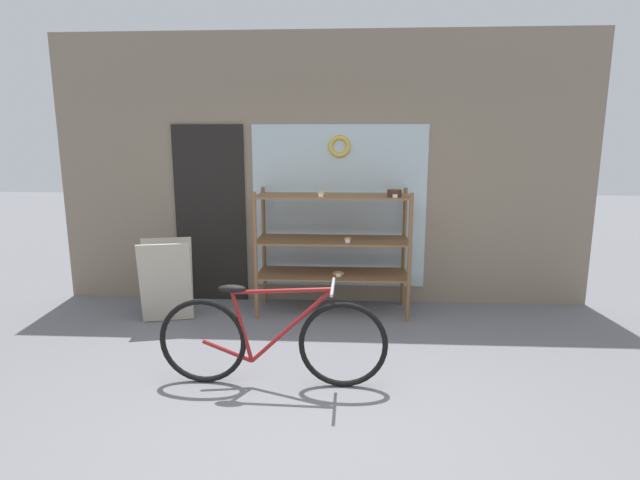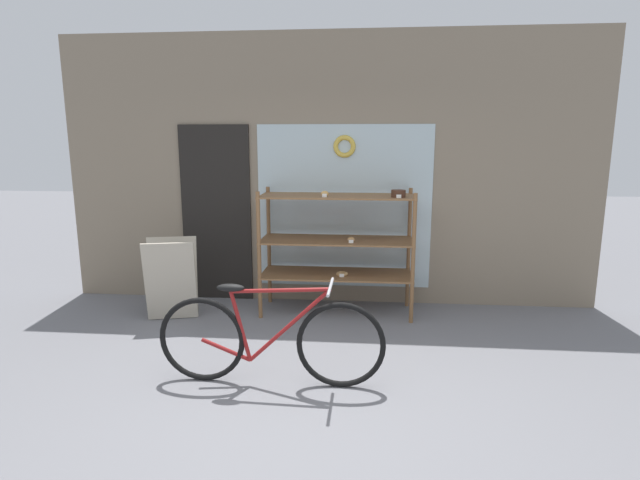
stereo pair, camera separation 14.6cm
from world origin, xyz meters
The scene contains 5 objects.
ground_plane centered at (0.00, 0.00, 0.00)m, with size 30.00×30.00×0.00m, color slate.
storefront_facade centered at (-0.03, 2.60, 1.53)m, with size 6.26×0.13×3.12m.
display_case centered at (0.16, 2.16, 0.85)m, with size 1.68×0.60×1.41m.
bicycle centered at (-0.29, 0.41, 0.37)m, with size 1.82×0.46×0.83m.
sandwich_board centered at (-1.62, 1.77, 0.45)m, with size 0.61×0.50×0.88m.
Camera 2 is at (0.45, -3.25, 1.91)m, focal length 28.00 mm.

